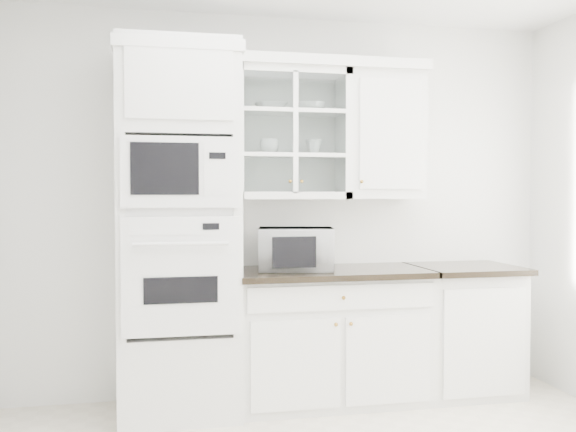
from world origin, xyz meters
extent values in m
cube|color=white|center=(0.00, 1.74, 1.35)|extent=(4.00, 0.02, 2.70)
cube|color=white|center=(-0.75, 1.43, 1.20)|extent=(0.76, 0.65, 2.40)
cube|color=white|center=(-0.75, 1.09, 0.94)|extent=(0.70, 0.03, 0.72)
cube|color=black|center=(-0.75, 1.07, 0.86)|extent=(0.44, 0.01, 0.16)
cube|color=white|center=(-0.75, 1.09, 1.56)|extent=(0.70, 0.03, 0.43)
cube|color=black|center=(-0.84, 1.07, 1.58)|extent=(0.40, 0.01, 0.31)
cube|color=white|center=(0.28, 1.45, 0.44)|extent=(1.30, 0.60, 0.88)
cube|color=#2D2315|center=(0.28, 1.42, 0.90)|extent=(1.32, 0.67, 0.04)
cube|color=white|center=(1.28, 1.45, 0.44)|extent=(0.70, 0.60, 0.88)
cube|color=#2D2315|center=(1.28, 1.42, 0.90)|extent=(0.72, 0.67, 0.04)
cube|color=white|center=(0.03, 1.58, 1.85)|extent=(0.80, 0.33, 0.90)
cube|color=white|center=(0.03, 1.58, 1.70)|extent=(0.74, 0.29, 0.02)
cube|color=white|center=(0.03, 1.58, 2.00)|extent=(0.74, 0.29, 0.02)
cube|color=white|center=(0.71, 1.58, 1.85)|extent=(0.55, 0.33, 0.90)
cube|color=white|center=(-0.07, 1.56, 2.33)|extent=(2.14, 0.38, 0.07)
imported|color=white|center=(0.04, 1.44, 1.06)|extent=(0.57, 0.50, 0.29)
imported|color=white|center=(-0.11, 1.59, 2.04)|extent=(0.23, 0.23, 0.05)
imported|color=white|center=(0.18, 1.59, 2.04)|extent=(0.21, 0.21, 0.06)
imported|color=white|center=(-0.12, 1.58, 1.76)|extent=(0.17, 0.17, 0.10)
imported|color=white|center=(0.19, 1.57, 1.76)|extent=(0.12, 0.12, 0.11)
camera|label=1|loc=(-0.91, -2.79, 1.44)|focal=40.00mm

